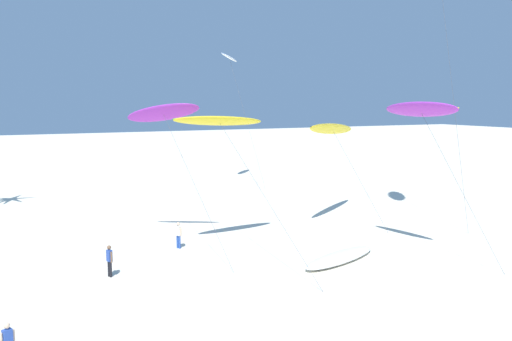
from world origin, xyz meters
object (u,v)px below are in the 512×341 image
object	(u,v)px
flying_kite_0	(219,121)
person_near_right	(178,234)
flying_kite_6	(163,113)
person_near_left	(109,260)
flying_kite_1	(229,58)
grounded_kite_1	(340,257)
flying_kite_5	(420,109)
flying_kite_2	(332,129)

from	to	relation	value
flying_kite_0	person_near_right	bearing A→B (deg)	157.43
flying_kite_0	flying_kite_6	distance (m)	4.05
person_near_left	flying_kite_1	bearing A→B (deg)	55.52
flying_kite_1	flying_kite_6	distance (m)	25.80
flying_kite_6	person_near_left	distance (m)	10.43
flying_kite_1	grounded_kite_1	bearing A→B (deg)	-101.80
flying_kite_0	person_near_right	distance (m)	7.38
flying_kite_0	flying_kite_6	world-z (taller)	flying_kite_6
flying_kite_5	flying_kite_6	size ratio (longest dim) A/B	0.93
grounded_kite_1	person_near_left	xyz separation A→B (m)	(-12.22, 2.98, 0.70)
grounded_kite_1	flying_kite_2	bearing A→B (deg)	58.53
flying_kite_1	flying_kite_2	distance (m)	21.95
flying_kite_0	flying_kite_6	xyz separation A→B (m)	(-2.53, 3.12, 0.44)
flying_kite_0	person_near_left	distance (m)	10.33
flying_kite_1	flying_kite_5	bearing A→B (deg)	-93.08
grounded_kite_1	flying_kite_6	bearing A→B (deg)	130.79
flying_kite_1	grounded_kite_1	size ratio (longest dim) A/B	2.29
flying_kite_6	person_near_right	world-z (taller)	flying_kite_6
flying_kite_0	flying_kite_5	distance (m)	11.66
grounded_kite_1	person_near_right	distance (m)	9.89
flying_kite_1	grounded_kite_1	world-z (taller)	flying_kite_1
flying_kite_0	grounded_kite_1	xyz separation A→B (m)	(4.99, -5.59, -7.60)
flying_kite_2	person_near_right	bearing A→B (deg)	-169.41
flying_kite_2	flying_kite_6	distance (m)	13.09
person_near_left	person_near_right	xyz separation A→B (m)	(4.86, 3.60, -0.01)
person_near_left	person_near_right	distance (m)	6.04
flying_kite_1	person_near_right	distance (m)	29.83
flying_kite_0	flying_kite_2	world-z (taller)	flying_kite_0
flying_kite_1	flying_kite_2	size ratio (longest dim) A/B	1.74
flying_kite_5	flying_kite_6	bearing A→B (deg)	141.11
flying_kite_2	flying_kite_1	bearing A→B (deg)	87.96
flying_kite_1	flying_kite_6	xyz separation A→B (m)	(-13.76, -21.15, -5.40)
flying_kite_1	flying_kite_5	size ratio (longest dim) A/B	1.56
flying_kite_2	person_near_left	distance (m)	19.65
grounded_kite_1	person_near_right	xyz separation A→B (m)	(-7.36, 6.58, 0.69)
flying_kite_0	grounded_kite_1	world-z (taller)	flying_kite_0
flying_kite_1	flying_kite_6	size ratio (longest dim) A/B	1.46
flying_kite_6	flying_kite_1	bearing A→B (deg)	56.95
flying_kite_0	flying_kite_5	size ratio (longest dim) A/B	1.15
grounded_kite_1	person_near_right	world-z (taller)	person_near_right
flying_kite_5	grounded_kite_1	bearing A→B (deg)	167.15
flying_kite_2	flying_kite_6	world-z (taller)	flying_kite_6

